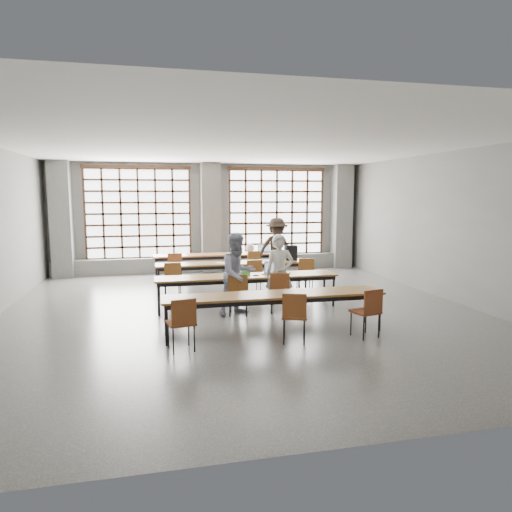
{
  "coord_description": "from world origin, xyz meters",
  "views": [
    {
      "loc": [
        -1.8,
        -9.42,
        2.48
      ],
      "look_at": [
        0.41,
        0.4,
        1.13
      ],
      "focal_mm": 32.0,
      "sensor_mm": 36.0,
      "label": 1
    }
  ],
  "objects_px": {
    "backpack": "(291,253)",
    "plastic_bag": "(250,248)",
    "chair_near_right": "(368,308)",
    "chair_near_mid": "(294,312)",
    "student_female": "(238,274)",
    "chair_front_right": "(280,288)",
    "chair_near_left": "(182,319)",
    "laptop_front": "(271,271)",
    "student_back": "(277,248)",
    "red_pouch": "(181,320)",
    "desk_row_a": "(221,256)",
    "phone": "(256,275)",
    "chair_back_left": "(175,265)",
    "student_male": "(280,273)",
    "desk_row_d": "(275,297)",
    "mouse": "(289,273)",
    "chair_back_right": "(278,261)",
    "laptop_back": "(264,250)",
    "chair_back_mid": "(252,262)",
    "chair_mid_centre": "(253,273)",
    "desk_row_c": "(247,278)",
    "chair_front_left": "(238,290)",
    "chair_mid_right": "(305,271)",
    "desk_row_b": "(233,265)",
    "chair_mid_left": "(172,276)",
    "green_box": "(244,273)"
  },
  "relations": [
    {
      "from": "chair_back_left",
      "to": "chair_near_left",
      "type": "distance_m",
      "value": 5.76
    },
    {
      "from": "chair_mid_right",
      "to": "desk_row_b",
      "type": "bearing_deg",
      "value": 160.65
    },
    {
      "from": "mouse",
      "to": "chair_back_left",
      "type": "bearing_deg",
      "value": 126.66
    },
    {
      "from": "student_back",
      "to": "red_pouch",
      "type": "height_order",
      "value": "student_back"
    },
    {
      "from": "laptop_back",
      "to": "plastic_bag",
      "type": "height_order",
      "value": "plastic_bag"
    },
    {
      "from": "green_box",
      "to": "chair_back_right",
      "type": "bearing_deg",
      "value": 62.15
    },
    {
      "from": "desk_row_a",
      "to": "desk_row_b",
      "type": "height_order",
      "value": "same"
    },
    {
      "from": "plastic_bag",
      "to": "red_pouch",
      "type": "distance_m",
      "value": 6.83
    },
    {
      "from": "chair_mid_right",
      "to": "chair_near_left",
      "type": "height_order",
      "value": "same"
    },
    {
      "from": "student_female",
      "to": "desk_row_b",
      "type": "bearing_deg",
      "value": 58.79
    },
    {
      "from": "chair_back_mid",
      "to": "student_back",
      "type": "bearing_deg",
      "value": 9.23
    },
    {
      "from": "desk_row_d",
      "to": "laptop_front",
      "type": "relative_size",
      "value": 8.73
    },
    {
      "from": "chair_near_left",
      "to": "mouse",
      "type": "relative_size",
      "value": 8.98
    },
    {
      "from": "chair_front_left",
      "to": "chair_near_right",
      "type": "xyz_separation_m",
      "value": [
        1.94,
        -1.96,
        0.0
      ]
    },
    {
      "from": "backpack",
      "to": "plastic_bag",
      "type": "xyz_separation_m",
      "value": [
        -0.75,
        1.81,
        -0.06
      ]
    },
    {
      "from": "chair_back_right",
      "to": "desk_row_d",
      "type": "bearing_deg",
      "value": -106.12
    },
    {
      "from": "chair_near_right",
      "to": "chair_near_mid",
      "type": "bearing_deg",
      "value": 179.95
    },
    {
      "from": "desk_row_a",
      "to": "phone",
      "type": "xyz_separation_m",
      "value": [
        0.2,
        -3.9,
        0.07
      ]
    },
    {
      "from": "desk_row_c",
      "to": "red_pouch",
      "type": "xyz_separation_m",
      "value": [
        -1.6,
        -2.51,
        -0.16
      ]
    },
    {
      "from": "chair_front_left",
      "to": "laptop_back",
      "type": "xyz_separation_m",
      "value": [
        1.65,
        4.54,
        0.25
      ]
    },
    {
      "from": "chair_mid_centre",
      "to": "desk_row_c",
      "type": "bearing_deg",
      "value": -107.62
    },
    {
      "from": "plastic_bag",
      "to": "chair_mid_left",
      "type": "bearing_deg",
      "value": -134.54
    },
    {
      "from": "chair_back_mid",
      "to": "student_back",
      "type": "distance_m",
      "value": 0.87
    },
    {
      "from": "chair_back_mid",
      "to": "chair_near_mid",
      "type": "bearing_deg",
      "value": -95.15
    },
    {
      "from": "chair_back_left",
      "to": "chair_mid_right",
      "type": "distance_m",
      "value": 3.71
    },
    {
      "from": "chair_mid_left",
      "to": "laptop_front",
      "type": "distance_m",
      "value": 2.5
    },
    {
      "from": "desk_row_d",
      "to": "chair_near_left",
      "type": "bearing_deg",
      "value": -159.56
    },
    {
      "from": "laptop_back",
      "to": "mouse",
      "type": "bearing_deg",
      "value": -95.59
    },
    {
      "from": "desk_row_a",
      "to": "chair_near_right",
      "type": "bearing_deg",
      "value": -75.55
    },
    {
      "from": "chair_back_mid",
      "to": "student_back",
      "type": "relative_size",
      "value": 0.48
    },
    {
      "from": "student_male",
      "to": "student_back",
      "type": "height_order",
      "value": "student_back"
    },
    {
      "from": "mouse",
      "to": "green_box",
      "type": "distance_m",
      "value": 1.01
    },
    {
      "from": "desk_row_d",
      "to": "student_female",
      "type": "distance_m",
      "value": 1.52
    },
    {
      "from": "chair_mid_left",
      "to": "student_back",
      "type": "bearing_deg",
      "value": 31.61
    },
    {
      "from": "chair_near_left",
      "to": "phone",
      "type": "bearing_deg",
      "value": 54.65
    },
    {
      "from": "chair_back_left",
      "to": "green_box",
      "type": "relative_size",
      "value": 3.52
    },
    {
      "from": "student_female",
      "to": "chair_front_right",
      "type": "bearing_deg",
      "value": -31.92
    },
    {
      "from": "green_box",
      "to": "backpack",
      "type": "bearing_deg",
      "value": 49.53
    },
    {
      "from": "chair_near_mid",
      "to": "chair_near_right",
      "type": "height_order",
      "value": "same"
    },
    {
      "from": "chair_mid_left",
      "to": "plastic_bag",
      "type": "xyz_separation_m",
      "value": [
        2.45,
        2.49,
        0.34
      ]
    },
    {
      "from": "laptop_back",
      "to": "chair_near_left",
      "type": "bearing_deg",
      "value": -114.19
    },
    {
      "from": "chair_back_left",
      "to": "laptop_front",
      "type": "distance_m",
      "value": 3.67
    },
    {
      "from": "chair_back_right",
      "to": "laptop_back",
      "type": "bearing_deg",
      "value": 108.63
    },
    {
      "from": "desk_row_c",
      "to": "desk_row_d",
      "type": "xyz_separation_m",
      "value": [
        0.1,
        -1.96,
        0.0
      ]
    },
    {
      "from": "student_male",
      "to": "phone",
      "type": "height_order",
      "value": "student_male"
    },
    {
      "from": "desk_row_d",
      "to": "student_back",
      "type": "distance_m",
      "value": 5.47
    },
    {
      "from": "laptop_back",
      "to": "student_male",
      "type": "bearing_deg",
      "value": -99.46
    },
    {
      "from": "chair_front_right",
      "to": "backpack",
      "type": "height_order",
      "value": "backpack"
    },
    {
      "from": "student_female",
      "to": "student_back",
      "type": "bearing_deg",
      "value": 39.97
    },
    {
      "from": "chair_near_left",
      "to": "laptop_front",
      "type": "distance_m",
      "value": 3.46
    }
  ]
}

